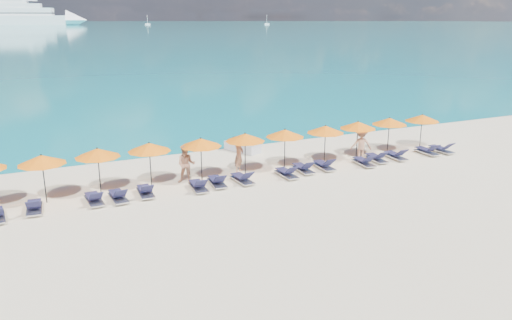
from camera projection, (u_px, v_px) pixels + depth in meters
name	position (u px, v px, depth m)	size (l,w,h in m)	color
ground	(284.00, 202.00, 22.58)	(1400.00, 1400.00, 0.00)	beige
sea	(23.00, 24.00, 596.94)	(1600.00, 1300.00, 0.01)	#1FA9B2
cruise_ship	(24.00, 16.00, 518.41)	(128.07, 46.49, 35.27)	white
sailboat_near	(148.00, 24.00, 534.78)	(5.54, 1.85, 10.16)	white
sailboat_far	(267.00, 24.00, 550.58)	(5.68, 1.89, 10.42)	white
jetski	(243.00, 146.00, 30.93)	(1.73, 2.56, 0.85)	silver
beachgoer_a	(239.00, 155.00, 26.75)	(0.69, 0.45, 1.90)	tan
beachgoer_b	(186.00, 165.00, 24.97)	(0.92, 0.53, 1.90)	tan
beachgoer_c	(361.00, 144.00, 28.97)	(1.22, 0.57, 1.89)	tan
umbrella_1	(42.00, 160.00, 21.96)	(2.10, 2.10, 2.28)	black
umbrella_2	(97.00, 153.00, 23.06)	(2.10, 2.10, 2.28)	black
umbrella_3	(149.00, 147.00, 24.07)	(2.10, 2.10, 2.28)	black
umbrella_4	(201.00, 142.00, 24.97)	(2.10, 2.10, 2.28)	black
umbrella_5	(245.00, 137.00, 26.01)	(2.10, 2.10, 2.28)	black
umbrella_6	(285.00, 133.00, 26.93)	(2.10, 2.10, 2.28)	black
umbrella_7	(325.00, 129.00, 27.88)	(2.10, 2.10, 2.28)	black
umbrella_8	(358.00, 125.00, 28.96)	(2.10, 2.10, 2.28)	black
umbrella_9	(390.00, 121.00, 30.03)	(2.10, 2.10, 2.28)	black
umbrella_10	(422.00, 118.00, 31.01)	(2.10, 2.10, 2.28)	black
lounger_2	(34.00, 207.00, 21.35)	(0.72, 1.73, 0.66)	silver
lounger_3	(94.00, 199.00, 22.32)	(0.73, 1.74, 0.66)	silver
lounger_4	(118.00, 196.00, 22.65)	(0.72, 1.73, 0.66)	silver
lounger_5	(145.00, 191.00, 23.30)	(0.71, 1.73, 0.66)	silver
lounger_6	(198.00, 186.00, 24.03)	(0.72, 1.74, 0.66)	silver
lounger_7	(217.00, 181.00, 24.67)	(0.77, 1.75, 0.66)	silver
lounger_8	(242.00, 178.00, 25.12)	(0.74, 1.74, 0.66)	silver
lounger_9	(287.00, 173.00, 26.02)	(0.63, 1.70, 0.66)	silver
lounger_10	(303.00, 168.00, 26.84)	(0.69, 1.72, 0.66)	silver
lounger_11	(324.00, 165.00, 27.37)	(0.70, 1.73, 0.66)	silver
lounger_12	(364.00, 162.00, 28.05)	(0.77, 1.75, 0.66)	silver
lounger_13	(377.00, 158.00, 28.81)	(0.78, 1.75, 0.66)	silver
lounger_14	(396.00, 155.00, 29.30)	(0.73, 1.74, 0.66)	silver
lounger_15	(427.00, 151.00, 30.32)	(0.64, 1.71, 0.66)	silver
lounger_16	(441.00, 149.00, 30.73)	(0.71, 1.73, 0.66)	silver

